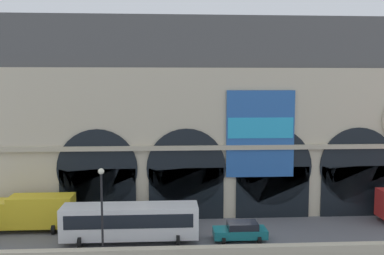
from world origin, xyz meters
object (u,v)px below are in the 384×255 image
at_px(box_truck_west, 32,212).
at_px(car_center, 241,231).
at_px(bus_midwest, 130,221).
at_px(street_lamp_quayside, 102,202).

height_order(box_truck_west, car_center, box_truck_west).
distance_m(bus_midwest, car_center, 9.11).
relative_size(car_center, street_lamp_quayside, 0.64).
bearing_deg(car_center, bus_midwest, 179.57).
bearing_deg(car_center, street_lamp_quayside, -162.02).
relative_size(bus_midwest, street_lamp_quayside, 1.59).
relative_size(bus_midwest, car_center, 2.50).
xyz_separation_m(car_center, street_lamp_quayside, (-10.74, -3.49, 3.61)).
bearing_deg(box_truck_west, street_lamp_quayside, -43.67).
bearing_deg(box_truck_west, bus_midwest, -20.65).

